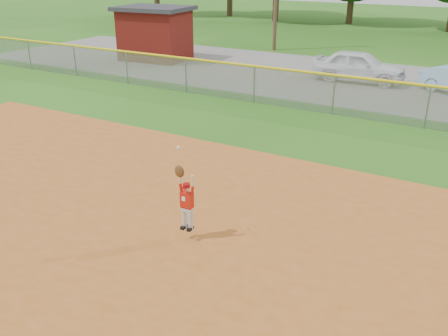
# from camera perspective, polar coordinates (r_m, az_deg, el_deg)

# --- Properties ---
(ground) EXTENTS (120.00, 120.00, 0.00)m
(ground) POSITION_cam_1_polar(r_m,az_deg,el_deg) (11.07, -4.87, -6.86)
(ground) COLOR #2A6216
(ground) RESTS_ON ground
(clay_infield) EXTENTS (24.00, 16.00, 0.04)m
(clay_infield) POSITION_cam_1_polar(r_m,az_deg,el_deg) (9.19, -15.94, -14.57)
(clay_infield) COLOR #A8581E
(clay_infield) RESTS_ON ground
(parking_strip) EXTENTS (44.00, 10.00, 0.03)m
(parking_strip) POSITION_cam_1_polar(r_m,az_deg,el_deg) (25.06, 16.73, 9.34)
(parking_strip) COLOR slate
(parking_strip) RESTS_ON ground
(car_white_a) EXTENTS (4.41, 2.01, 1.47)m
(car_white_a) POSITION_cam_1_polar(r_m,az_deg,el_deg) (24.86, 15.15, 11.18)
(car_white_a) COLOR white
(car_white_a) RESTS_ON parking_strip
(utility_shed) EXTENTS (4.26, 3.46, 2.99)m
(utility_shed) POSITION_cam_1_polar(r_m,az_deg,el_deg) (29.74, -7.90, 15.04)
(utility_shed) COLOR #51100B
(utility_shed) RESTS_ON ground
(outfield_fence) EXTENTS (40.06, 0.10, 1.55)m
(outfield_fence) POSITION_cam_1_polar(r_m,az_deg,el_deg) (19.23, 12.45, 8.52)
(outfield_fence) COLOR gray
(outfield_fence) RESTS_ON ground
(ballplayer) EXTENTS (0.46, 0.20, 1.81)m
(ballplayer) POSITION_cam_1_polar(r_m,az_deg,el_deg) (10.17, -4.39, -3.51)
(ballplayer) COLOR silver
(ballplayer) RESTS_ON ground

